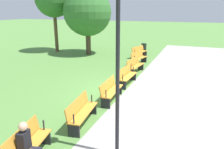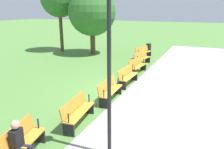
% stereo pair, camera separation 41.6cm
% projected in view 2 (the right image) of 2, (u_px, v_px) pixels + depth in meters
% --- Properties ---
extents(ground_plane, '(120.00, 120.00, 0.00)m').
position_uv_depth(ground_plane, '(121.00, 92.00, 10.35)').
color(ground_plane, '#54843D').
extents(path_paving, '(29.83, 5.46, 0.01)m').
position_uv_depth(path_paving, '(185.00, 102.00, 9.25)').
color(path_paving, '#A39E99').
rests_on(path_paving, ground).
extents(bench_0, '(1.79, 0.93, 0.89)m').
position_uv_depth(bench_0, '(143.00, 52.00, 17.43)').
color(bench_0, orange).
rests_on(bench_0, ground).
extents(bench_1, '(1.78, 0.80, 0.89)m').
position_uv_depth(bench_1, '(142.00, 58.00, 15.33)').
color(bench_1, orange).
rests_on(bench_1, ground).
extents(bench_2, '(1.77, 0.67, 0.89)m').
position_uv_depth(bench_2, '(137.00, 66.00, 13.25)').
color(bench_2, orange).
rests_on(bench_2, ground).
extents(bench_3, '(1.74, 0.54, 0.89)m').
position_uv_depth(bench_3, '(127.00, 76.00, 11.23)').
color(bench_3, orange).
rests_on(bench_3, ground).
extents(bench_4, '(1.74, 0.54, 0.89)m').
position_uv_depth(bench_4, '(109.00, 90.00, 9.27)').
color(bench_4, orange).
rests_on(bench_4, ground).
extents(bench_5, '(1.77, 0.67, 0.89)m').
position_uv_depth(bench_5, '(78.00, 111.00, 7.38)').
color(bench_5, orange).
rests_on(bench_5, ground).
extents(bench_6, '(1.78, 0.80, 0.89)m').
position_uv_depth(bench_6, '(19.00, 144.00, 5.58)').
color(bench_6, orange).
rests_on(bench_6, ground).
extents(person_seated, '(0.40, 0.56, 1.20)m').
position_uv_depth(person_seated, '(20.00, 141.00, 5.39)').
color(person_seated, black).
rests_on(person_seated, ground).
extents(tree_0, '(3.93, 3.93, 5.48)m').
position_uv_depth(tree_0, '(92.00, 12.00, 18.03)').
color(tree_0, '#4C3828').
rests_on(tree_0, ground).
extents(lamp_post, '(0.32, 0.32, 4.49)m').
position_uv_depth(lamp_post, '(109.00, 39.00, 5.04)').
color(lamp_post, black).
rests_on(lamp_post, ground).
extents(trash_bin, '(0.44, 0.44, 0.85)m').
position_uv_depth(trash_bin, '(149.00, 48.00, 19.23)').
color(trash_bin, black).
rests_on(trash_bin, ground).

